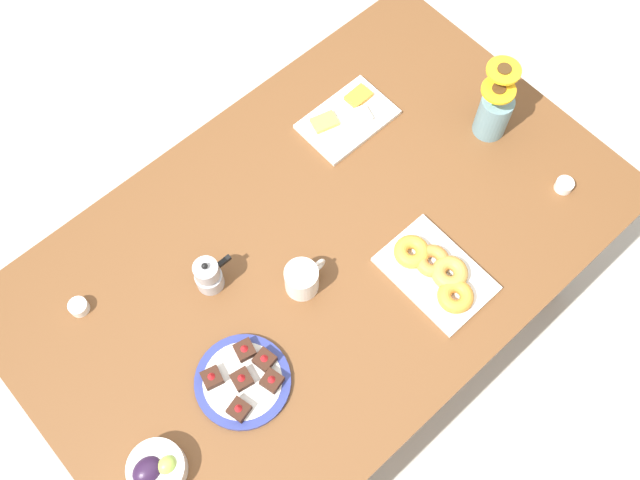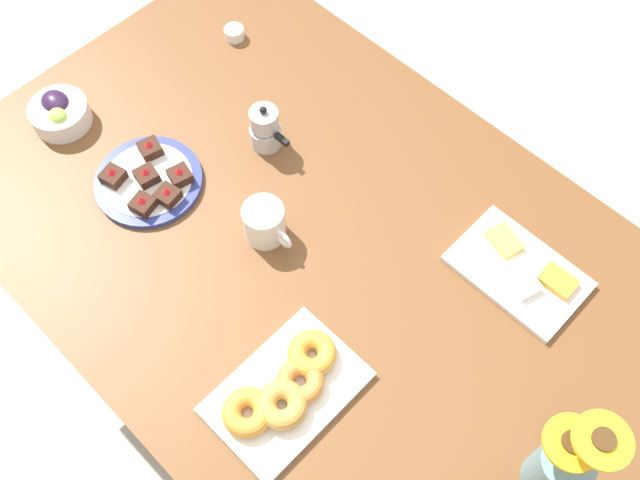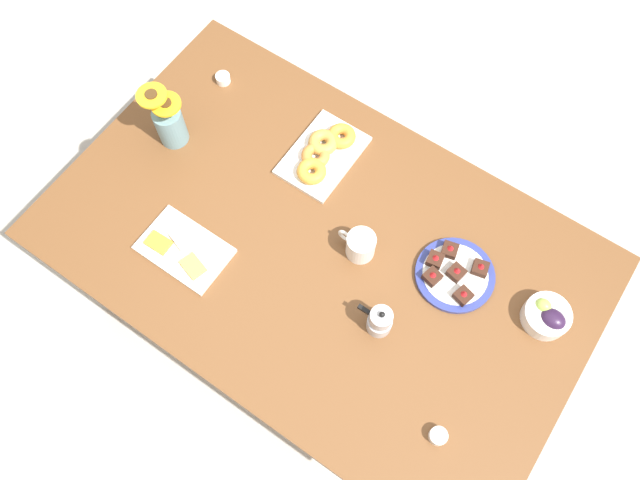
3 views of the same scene
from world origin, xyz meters
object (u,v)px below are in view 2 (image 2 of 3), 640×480
at_px(grape_bowl, 59,112).
at_px(jam_cup_berry, 234,33).
at_px(flower_vase, 561,467).
at_px(dessert_plate, 149,181).
at_px(croissant_platter, 286,389).
at_px(moka_pot, 265,129).
at_px(dining_table, 320,268).
at_px(cheese_platter, 520,271).
at_px(coffee_mug, 265,222).

xyz_separation_m(grape_bowl, jam_cup_berry, (0.09, 0.44, -0.01)).
bearing_deg(flower_vase, grape_bowl, -174.31).
relative_size(jam_cup_berry, dessert_plate, 0.21).
height_order(jam_cup_berry, flower_vase, flower_vase).
relative_size(grape_bowl, jam_cup_berry, 2.73).
relative_size(croissant_platter, moka_pot, 2.35).
relative_size(dining_table, moka_pot, 13.45).
bearing_deg(cheese_platter, moka_pot, -167.69).
distance_m(dining_table, croissant_platter, 0.32).
xyz_separation_m(dining_table, moka_pot, (-0.27, 0.11, 0.13)).
bearing_deg(dessert_plate, coffee_mug, 18.64).
relative_size(jam_cup_berry, flower_vase, 0.20).
height_order(dining_table, flower_vase, flower_vase).
bearing_deg(grape_bowl, cheese_platter, 22.94).
bearing_deg(cheese_platter, grape_bowl, -157.06).
bearing_deg(moka_pot, croissant_platter, -39.95).
bearing_deg(jam_cup_berry, grape_bowl, -101.09).
distance_m(jam_cup_berry, moka_pot, 0.33).
distance_m(croissant_platter, jam_cup_berry, 0.90).
bearing_deg(croissant_platter, moka_pot, 140.05).
bearing_deg(flower_vase, dining_table, 175.56).
xyz_separation_m(dessert_plate, moka_pot, (0.10, 0.25, 0.04)).
bearing_deg(dining_table, moka_pot, 158.04).
bearing_deg(dining_table, grape_bowl, -165.29).
bearing_deg(coffee_mug, moka_pot, 136.11).
height_order(cheese_platter, croissant_platter, croissant_platter).
bearing_deg(dessert_plate, moka_pot, 68.37).
relative_size(coffee_mug, flower_vase, 0.49).
bearing_deg(dining_table, flower_vase, -4.44).
height_order(grape_bowl, croissant_platter, grape_bowl).
xyz_separation_m(coffee_mug, flower_vase, (0.70, 0.00, 0.04)).
bearing_deg(cheese_platter, jam_cup_berry, 177.76).
bearing_deg(dining_table, dessert_plate, -159.29).
distance_m(coffee_mug, croissant_platter, 0.34).
relative_size(croissant_platter, flower_vase, 1.14).
bearing_deg(moka_pot, dining_table, -21.96).
bearing_deg(moka_pot, cheese_platter, 12.31).
xyz_separation_m(coffee_mug, grape_bowl, (-0.54, -0.12, -0.02)).
xyz_separation_m(croissant_platter, moka_pot, (-0.44, 0.37, 0.03)).
xyz_separation_m(jam_cup_berry, flower_vase, (1.15, -0.32, 0.07)).
xyz_separation_m(croissant_platter, jam_cup_berry, (-0.72, 0.53, -0.01)).
distance_m(croissant_platter, dessert_plate, 0.55).
distance_m(croissant_platter, moka_pot, 0.57).
distance_m(cheese_platter, moka_pot, 0.61).
distance_m(cheese_platter, flower_vase, 0.40).
relative_size(cheese_platter, dessert_plate, 1.13).
height_order(grape_bowl, dessert_plate, grape_bowl).
bearing_deg(moka_pot, coffee_mug, -43.89).
xyz_separation_m(coffee_mug, croissant_platter, (0.27, -0.21, -0.02)).
bearing_deg(grape_bowl, croissant_platter, -6.15).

